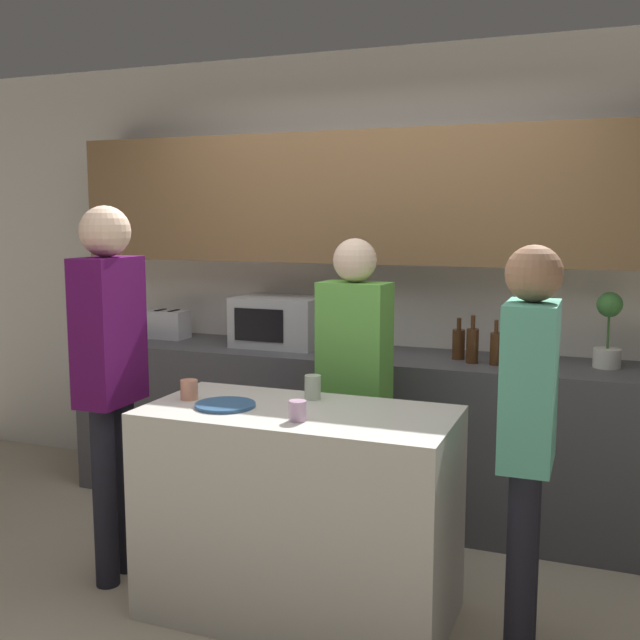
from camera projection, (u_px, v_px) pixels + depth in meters
ground_plane at (261, 628)px, 3.15m from camera, size 14.00×14.00×0.00m
back_wall at (378, 247)px, 4.47m from camera, size 6.40×0.40×2.70m
back_counter at (363, 432)px, 4.37m from camera, size 3.60×0.62×0.94m
kitchen_island at (299, 512)px, 3.22m from camera, size 1.31×0.65×0.91m
microwave at (280, 321)px, 4.53m from camera, size 0.52×0.39×0.30m
toaster at (168, 324)px, 4.83m from camera, size 0.26×0.16×0.18m
potted_plant at (608, 330)px, 3.87m from camera, size 0.14×0.14×0.40m
bottle_0 at (459, 343)px, 4.11m from camera, size 0.07×0.07×0.23m
bottle_1 at (472, 345)px, 4.00m from camera, size 0.07×0.07×0.26m
bottle_2 at (496, 348)px, 3.95m from camera, size 0.06×0.06×0.24m
plate_on_island at (225, 405)px, 3.20m from camera, size 0.26×0.26×0.01m
cup_0 at (189, 390)px, 3.33m from camera, size 0.08×0.08×0.09m
cup_1 at (313, 387)px, 3.33m from camera, size 0.07×0.07×0.11m
cup_2 at (298, 411)px, 2.98m from camera, size 0.07×0.07×0.08m
person_left at (354, 373)px, 3.67m from camera, size 0.36×0.22×1.62m
person_center at (528, 420)px, 2.82m from camera, size 0.21×0.34×1.62m
person_right at (110, 359)px, 3.45m from camera, size 0.23×0.34×1.77m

